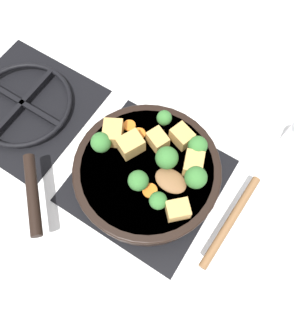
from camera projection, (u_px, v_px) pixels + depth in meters
name	position (u px, v px, depth m)	size (l,w,h in m)	color
ground_plane	(147.00, 181.00, 0.74)	(2.40, 2.40, 0.00)	white
front_burner_grate	(147.00, 179.00, 0.73)	(0.31, 0.31, 0.03)	black
rear_burner_grate	(24.00, 105.00, 0.80)	(0.31, 0.31, 0.03)	black
skillet_pan	(146.00, 172.00, 0.69)	(0.39, 0.39, 0.05)	black
wooden_spoon	(202.00, 202.00, 0.64)	(0.21, 0.19, 0.02)	brown
tofu_cube_center_large	(131.00, 145.00, 0.67)	(0.05, 0.04, 0.04)	tan
tofu_cube_near_handle	(113.00, 133.00, 0.68)	(0.05, 0.04, 0.04)	tan
tofu_cube_east_chunk	(178.00, 210.00, 0.62)	(0.04, 0.03, 0.03)	tan
tofu_cube_west_chunk	(193.00, 164.00, 0.65)	(0.05, 0.04, 0.04)	tan
tofu_cube_back_piece	(182.00, 136.00, 0.68)	(0.04, 0.04, 0.04)	tan
tofu_cube_front_piece	(158.00, 140.00, 0.68)	(0.04, 0.03, 0.03)	tan
broccoli_floret_near_spoon	(138.00, 181.00, 0.63)	(0.04, 0.04, 0.05)	#709956
broccoli_floret_center_top	(196.00, 178.00, 0.63)	(0.05, 0.05, 0.05)	#709956
broccoli_floret_east_rim	(198.00, 146.00, 0.66)	(0.04, 0.04, 0.05)	#709956
broccoli_floret_west_rim	(167.00, 158.00, 0.65)	(0.05, 0.05, 0.05)	#709956
broccoli_floret_north_edge	(158.00, 201.00, 0.62)	(0.04, 0.04, 0.04)	#709956
broccoli_floret_south_cluster	(101.00, 143.00, 0.66)	(0.04, 0.04, 0.05)	#709956
broccoli_floret_mid_floret	(164.00, 118.00, 0.69)	(0.03, 0.03, 0.04)	#709956
carrot_slice_orange_thin	(139.00, 134.00, 0.70)	(0.03, 0.03, 0.01)	orange
carrot_slice_near_center	(129.00, 126.00, 0.70)	(0.03, 0.03, 0.01)	orange
carrot_slice_edge_slice	(150.00, 191.00, 0.65)	(0.03, 0.03, 0.01)	orange
salt_shaker	(293.00, 136.00, 0.74)	(0.04, 0.04, 0.09)	white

